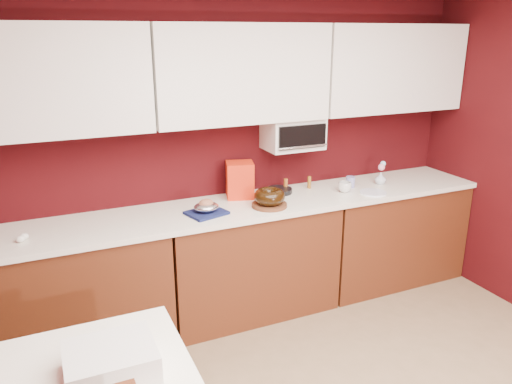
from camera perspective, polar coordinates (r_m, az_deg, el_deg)
The scene contains 29 objects.
wall_back at distance 3.95m, azimuth -2.61°, elevation 4.82°, with size 4.00×0.02×2.50m, color #39070A.
base_cabinet_left at distance 3.69m, azimuth -20.50°, elevation -10.97°, with size 1.31×0.58×0.86m, color #552511.
base_cabinet_center at distance 3.95m, azimuth -0.77°, elevation -7.79°, with size 1.31×0.58×0.86m, color #552511.
base_cabinet_right at distance 4.60m, azimuth 14.71°, elevation -4.59°, with size 1.31×0.58×0.86m, color #552511.
countertop at distance 3.78m, azimuth -0.80°, elevation -1.62°, with size 4.00×0.62×0.04m, color white.
upper_cabinet_left at distance 3.43m, azimuth -23.30°, elevation 11.61°, with size 1.31×0.33×0.70m, color white.
upper_cabinet_center at distance 3.71m, azimuth -1.78°, elevation 13.37°, with size 1.31×0.33×0.70m, color white.
upper_cabinet_right at distance 4.39m, azimuth 14.99°, elevation 13.49°, with size 1.31×0.33×0.70m, color white.
toaster_oven at distance 3.98m, azimuth 4.21°, elevation 6.73°, with size 0.45×0.30×0.25m, color white.
toaster_oven_door at distance 3.84m, azimuth 5.35°, elevation 6.31°, with size 0.40×0.02×0.18m, color black.
toaster_oven_handle at distance 3.85m, azimuth 5.43°, elevation 5.17°, with size 0.02×0.02×0.42m, color silver.
cake_base at distance 3.70m, azimuth 1.54°, elevation -1.51°, with size 0.26×0.26×0.02m, color #5B301B.
bundt_cake at distance 3.68m, azimuth 1.55°, elevation -0.51°, with size 0.23×0.23×0.09m, color black.
navy_towel at distance 3.57m, azimuth -5.68°, elevation -2.39°, with size 0.26×0.22×0.02m, color #131A49.
foil_ham_nest at distance 3.55m, azimuth -5.70°, elevation -1.71°, with size 0.18×0.15×0.07m, color silver.
roasted_ham at distance 3.54m, azimuth -5.72°, elevation -1.32°, with size 0.11×0.09×0.07m, color #A16349.
pandoro_box at distance 3.88m, azimuth -1.86°, elevation 1.39°, with size 0.21×0.19×0.28m, color #B90C0E.
dark_pan at distance 4.02m, azimuth 2.65°, elevation 0.16°, with size 0.21×0.21×0.04m, color black.
coffee_mug at distance 4.09m, azimuth 10.11°, elevation 0.68°, with size 0.09×0.09×0.10m, color silver.
blue_jar at distance 4.24m, azimuth 10.74°, elevation 1.15°, with size 0.08×0.08×0.09m, color #1B2294.
flower_vase at distance 4.37m, azimuth 14.06°, elevation 1.62°, with size 0.08×0.08×0.11m, color silver.
flower_pink at distance 4.35m, azimuth 14.15°, elevation 2.77°, with size 0.06×0.06×0.06m, color pink.
flower_blue at distance 4.38m, azimuth 14.32°, elevation 3.15°, with size 0.05×0.05×0.05m, color #9DD9FB.
china_plate at distance 4.12m, azimuth 13.24°, elevation -0.06°, with size 0.21×0.21×0.01m, color white.
amber_bottle at distance 4.07m, azimuth 3.41°, elevation 0.85°, with size 0.03×0.03×0.10m, color #954E1B.
egg_left at distance 3.41m, azimuth -25.31°, elevation -4.89°, with size 0.06×0.04×0.04m, color white.
egg_right at distance 3.44m, azimuth -24.99°, elevation -4.63°, with size 0.06×0.04×0.04m, color silver.
newspaper_stack at distance 2.30m, azimuth -16.28°, elevation -18.16°, with size 0.37×0.31×0.13m, color white.
amber_bottle_tall at distance 4.15m, azimuth 6.11°, elevation 1.11°, with size 0.03×0.03×0.10m, color brown.
Camera 1 is at (-1.41, -1.33, 2.14)m, focal length 35.00 mm.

